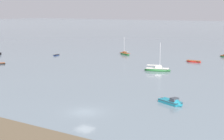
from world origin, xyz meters
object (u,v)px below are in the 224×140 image
rowboat_moored_0 (194,62)px  sailboat_moored_5 (125,54)px  sailboat_moored_1 (157,70)px  motorboat_moored_1 (173,103)px  rowboat_moored_2 (56,55)px

rowboat_moored_0 → sailboat_moored_5: 24.38m
sailboat_moored_1 → rowboat_moored_0: 18.17m
rowboat_moored_0 → motorboat_moored_1: motorboat_moored_1 is taller
rowboat_moored_2 → sailboat_moored_1: bearing=-109.6°
sailboat_moored_5 → rowboat_moored_2: bearing=68.2°
rowboat_moored_0 → sailboat_moored_5: size_ratio=0.73×
sailboat_moored_1 → motorboat_moored_1: 29.29m
sailboat_moored_1 → motorboat_moored_1: bearing=-79.2°
rowboat_moored_2 → sailboat_moored_5: sailboat_moored_5 is taller
rowboat_moored_2 → motorboat_moored_1: 62.75m
motorboat_moored_1 → sailboat_moored_1: bearing=141.8°
rowboat_moored_0 → sailboat_moored_5: bearing=-6.2°
sailboat_moored_1 → rowboat_moored_0: bearing=63.0°
rowboat_moored_0 → rowboat_moored_2: size_ratio=1.38×
sailboat_moored_1 → rowboat_moored_0: (2.46, 18.00, -0.12)m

